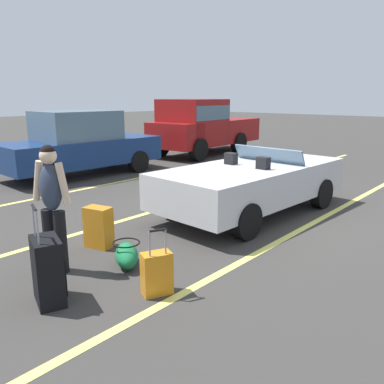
{
  "coord_description": "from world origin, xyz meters",
  "views": [
    {
      "loc": [
        -6.41,
        -4.05,
        2.23
      ],
      "look_at": [
        -1.8,
        -0.03,
        0.75
      ],
      "focal_mm": 37.3,
      "sensor_mm": 36.0,
      "label": 1
    }
  ],
  "objects": [
    {
      "name": "parked_sedan_near",
      "position": [
        0.02,
        5.78,
        0.89
      ],
      "size": [
        4.58,
        2.03,
        1.82
      ],
      "rotation": [
        0.0,
        0.0,
        -0.05
      ],
      "color": "navy",
      "rests_on": "ground_plane"
    },
    {
      "name": "traveler_person",
      "position": [
        -3.92,
        0.46,
        0.93
      ],
      "size": [
        0.3,
        0.6,
        1.65
      ],
      "rotation": [
        0.0,
        0.0,
        0.29
      ],
      "color": "black",
      "rests_on": "ground_plane"
    },
    {
      "name": "parked_pickup_truck_far",
      "position": [
        5.37,
        5.79,
        1.11
      ],
      "size": [
        5.1,
        2.28,
        2.1
      ],
      "rotation": [
        0.0,
        0.0,
        3.2
      ],
      "color": "maroon",
      "rests_on": "ground_plane"
    },
    {
      "name": "suitcase_medium_bright",
      "position": [
        -3.05,
        0.74,
        0.31
      ],
      "size": [
        0.33,
        0.45,
        0.62
      ],
      "rotation": [
        0.0,
        0.0,
        3.39
      ],
      "color": "orange",
      "rests_on": "ground_plane"
    },
    {
      "name": "duffel_bag",
      "position": [
        -3.23,
        -0.12,
        0.16
      ],
      "size": [
        0.62,
        0.69,
        0.34
      ],
      "rotation": [
        0.0,
        0.0,
        0.94
      ],
      "color": "#19723F",
      "rests_on": "ground_plane"
    },
    {
      "name": "suitcase_large_black",
      "position": [
        -4.41,
        -0.22,
        0.37
      ],
      "size": [
        0.43,
        0.55,
        1.11
      ],
      "rotation": [
        0.0,
        0.0,
        5.93
      ],
      "color": "black",
      "rests_on": "ground_plane"
    },
    {
      "name": "lot_line_far",
      "position": [
        0.0,
        4.19,
        0.0
      ],
      "size": [
        18.0,
        0.12,
        0.01
      ],
      "primitive_type": "cube",
      "color": "#EAE066",
      "rests_on": "ground_plane"
    },
    {
      "name": "ground_plane",
      "position": [
        0.0,
        0.0,
        0.0
      ],
      "size": [
        80.0,
        80.0,
        0.0
      ],
      "primitive_type": "plane",
      "color": "#383533"
    },
    {
      "name": "convertible_car",
      "position": [
        0.21,
        -0.01,
        0.59
      ],
      "size": [
        4.23,
        2.01,
        1.24
      ],
      "rotation": [
        0.0,
        0.0,
        -0.05
      ],
      "color": "silver",
      "rests_on": "ground_plane"
    },
    {
      "name": "suitcase_small_carryon",
      "position": [
        -3.5,
        -0.98,
        0.25
      ],
      "size": [
        0.39,
        0.32,
        0.8
      ],
      "rotation": [
        0.0,
        0.0,
        1.15
      ],
      "color": "orange",
      "rests_on": "ground_plane"
    },
    {
      "name": "lot_line_mid",
      "position": [
        0.0,
        1.49,
        0.0
      ],
      "size": [
        18.0,
        0.12,
        0.01
      ],
      "primitive_type": "cube",
      "color": "#EAE066",
      "rests_on": "ground_plane"
    },
    {
      "name": "lot_line_near",
      "position": [
        0.0,
        -1.21,
        0.0
      ],
      "size": [
        18.0,
        0.12,
        0.01
      ],
      "primitive_type": "cube",
      "color": "#EAE066",
      "rests_on": "ground_plane"
    }
  ]
}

